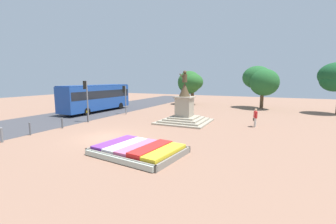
{
  "coord_description": "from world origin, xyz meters",
  "views": [
    {
      "loc": [
        10.72,
        -12.6,
        4.23
      ],
      "look_at": [
        3.27,
        3.39,
        1.64
      ],
      "focal_mm": 24.0,
      "sensor_mm": 36.0,
      "label": 1
    }
  ],
  "objects_px": {
    "pedestrian_with_handbag": "(255,117)",
    "kerb_bollard_north": "(88,117)",
    "traffic_light_far_corner": "(125,94)",
    "city_bus": "(97,96)",
    "traffic_light_mid_block": "(86,94)",
    "kerb_bollard_mid_a": "(30,128)",
    "flower_planter": "(139,150)",
    "kerb_bollard_mid_b": "(62,123)",
    "statue_monument": "(184,112)",
    "kerb_bollard_south": "(2,134)"
  },
  "relations": [
    {
      "from": "pedestrian_with_handbag",
      "to": "kerb_bollard_north",
      "type": "relative_size",
      "value": 1.83
    },
    {
      "from": "traffic_light_far_corner",
      "to": "city_bus",
      "type": "height_order",
      "value": "city_bus"
    },
    {
      "from": "traffic_light_mid_block",
      "to": "kerb_bollard_north",
      "type": "relative_size",
      "value": 4.48
    },
    {
      "from": "traffic_light_far_corner",
      "to": "city_bus",
      "type": "xyz_separation_m",
      "value": [
        -4.7,
        0.35,
        -0.43
      ]
    },
    {
      "from": "kerb_bollard_mid_a",
      "to": "kerb_bollard_north",
      "type": "distance_m",
      "value": 5.85
    },
    {
      "from": "traffic_light_far_corner",
      "to": "kerb_bollard_north",
      "type": "xyz_separation_m",
      "value": [
        -0.43,
        -5.66,
        -1.95
      ]
    },
    {
      "from": "flower_planter",
      "to": "pedestrian_with_handbag",
      "type": "distance_m",
      "value": 11.94
    },
    {
      "from": "city_bus",
      "to": "pedestrian_with_handbag",
      "type": "relative_size",
      "value": 6.34
    },
    {
      "from": "flower_planter",
      "to": "kerb_bollard_mid_b",
      "type": "xyz_separation_m",
      "value": [
        -9.65,
        2.94,
        0.26
      ]
    },
    {
      "from": "flower_planter",
      "to": "pedestrian_with_handbag",
      "type": "height_order",
      "value": "pedestrian_with_handbag"
    },
    {
      "from": "kerb_bollard_mid_a",
      "to": "kerb_bollard_mid_b",
      "type": "height_order",
      "value": "kerb_bollard_mid_a"
    },
    {
      "from": "statue_monument",
      "to": "traffic_light_far_corner",
      "type": "height_order",
      "value": "statue_monument"
    },
    {
      "from": "traffic_light_mid_block",
      "to": "traffic_light_far_corner",
      "type": "distance_m",
      "value": 5.72
    },
    {
      "from": "statue_monument",
      "to": "kerb_bollard_mid_a",
      "type": "xyz_separation_m",
      "value": [
        -8.81,
        -9.78,
        -0.51
      ]
    },
    {
      "from": "kerb_bollard_north",
      "to": "traffic_light_far_corner",
      "type": "bearing_deg",
      "value": 85.63
    },
    {
      "from": "statue_monument",
      "to": "city_bus",
      "type": "distance_m",
      "value": 13.21
    },
    {
      "from": "traffic_light_far_corner",
      "to": "kerb_bollard_mid_b",
      "type": "relative_size",
      "value": 3.65
    },
    {
      "from": "statue_monument",
      "to": "pedestrian_with_handbag",
      "type": "height_order",
      "value": "statue_monument"
    },
    {
      "from": "city_bus",
      "to": "kerb_bollard_south",
      "type": "bearing_deg",
      "value": -72.51
    },
    {
      "from": "traffic_light_far_corner",
      "to": "kerb_bollard_mid_a",
      "type": "bearing_deg",
      "value": -92.49
    },
    {
      "from": "city_bus",
      "to": "kerb_bollard_mid_b",
      "type": "xyz_separation_m",
      "value": [
        4.39,
        -9.1,
        -1.49
      ]
    },
    {
      "from": "kerb_bollard_south",
      "to": "kerb_bollard_north",
      "type": "height_order",
      "value": "kerb_bollard_south"
    },
    {
      "from": "traffic_light_far_corner",
      "to": "kerb_bollard_mid_a",
      "type": "distance_m",
      "value": 11.67
    },
    {
      "from": "kerb_bollard_south",
      "to": "kerb_bollard_mid_a",
      "type": "relative_size",
      "value": 1.04
    },
    {
      "from": "kerb_bollard_south",
      "to": "kerb_bollard_mid_b",
      "type": "height_order",
      "value": "kerb_bollard_south"
    },
    {
      "from": "city_bus",
      "to": "kerb_bollard_mid_b",
      "type": "relative_size",
      "value": 11.16
    },
    {
      "from": "kerb_bollard_mid_a",
      "to": "kerb_bollard_north",
      "type": "height_order",
      "value": "kerb_bollard_mid_a"
    },
    {
      "from": "statue_monument",
      "to": "kerb_bollard_north",
      "type": "height_order",
      "value": "statue_monument"
    },
    {
      "from": "city_bus",
      "to": "kerb_bollard_north",
      "type": "relative_size",
      "value": 11.61
    },
    {
      "from": "city_bus",
      "to": "kerb_bollard_mid_b",
      "type": "bearing_deg",
      "value": -64.27
    },
    {
      "from": "statue_monument",
      "to": "kerb_bollard_mid_b",
      "type": "xyz_separation_m",
      "value": [
        -8.62,
        -7.04,
        -0.53
      ]
    },
    {
      "from": "kerb_bollard_north",
      "to": "kerb_bollard_south",
      "type": "bearing_deg",
      "value": -89.16
    },
    {
      "from": "traffic_light_mid_block",
      "to": "kerb_bollard_mid_a",
      "type": "distance_m",
      "value": 6.23
    },
    {
      "from": "statue_monument",
      "to": "kerb_bollard_mid_b",
      "type": "bearing_deg",
      "value": -140.78
    },
    {
      "from": "traffic_light_far_corner",
      "to": "kerb_bollard_mid_a",
      "type": "height_order",
      "value": "traffic_light_far_corner"
    },
    {
      "from": "kerb_bollard_mid_b",
      "to": "kerb_bollard_north",
      "type": "height_order",
      "value": "kerb_bollard_mid_b"
    },
    {
      "from": "kerb_bollard_south",
      "to": "kerb_bollard_mid_a",
      "type": "height_order",
      "value": "kerb_bollard_south"
    },
    {
      "from": "traffic_light_mid_block",
      "to": "kerb_bollard_north",
      "type": "bearing_deg",
      "value": 98.83
    },
    {
      "from": "traffic_light_mid_block",
      "to": "flower_planter",
      "type": "bearing_deg",
      "value": -31.57
    },
    {
      "from": "flower_planter",
      "to": "kerb_bollard_north",
      "type": "bearing_deg",
      "value": 148.27
    },
    {
      "from": "kerb_bollard_mid_a",
      "to": "pedestrian_with_handbag",
      "type": "bearing_deg",
      "value": 34.22
    },
    {
      "from": "pedestrian_with_handbag",
      "to": "kerb_bollard_mid_b",
      "type": "height_order",
      "value": "pedestrian_with_handbag"
    },
    {
      "from": "statue_monument",
      "to": "kerb_bollard_south",
      "type": "height_order",
      "value": "statue_monument"
    },
    {
      "from": "flower_planter",
      "to": "kerb_bollard_north",
      "type": "distance_m",
      "value": 11.48
    },
    {
      "from": "pedestrian_with_handbag",
      "to": "kerb_bollard_mid_b",
      "type": "distance_m",
      "value": 16.95
    },
    {
      "from": "kerb_bollard_mid_a",
      "to": "kerb_bollard_north",
      "type": "relative_size",
      "value": 1.11
    },
    {
      "from": "flower_planter",
      "to": "kerb_bollard_south",
      "type": "relative_size",
      "value": 5.06
    },
    {
      "from": "statue_monument",
      "to": "city_bus",
      "type": "xyz_separation_m",
      "value": [
        -13.01,
        2.07,
        0.96
      ]
    },
    {
      "from": "statue_monument",
      "to": "traffic_light_mid_block",
      "type": "xyz_separation_m",
      "value": [
        -8.73,
        -3.97,
        1.75
      ]
    },
    {
      "from": "kerb_bollard_north",
      "to": "kerb_bollard_mid_b",
      "type": "bearing_deg",
      "value": -87.84
    }
  ]
}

